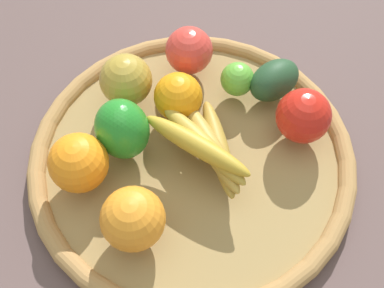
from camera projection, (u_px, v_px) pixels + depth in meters
name	position (u px, v px, depth m)	size (l,w,h in m)	color
ground_plane	(192.00, 164.00, 0.72)	(2.40, 2.40, 0.00)	brown
basket	(192.00, 158.00, 0.71)	(0.46, 0.46, 0.03)	#977B48
banana_bunch	(207.00, 145.00, 0.66)	(0.16, 0.16, 0.06)	#AB8732
apple_1	(126.00, 80.00, 0.72)	(0.08, 0.08, 0.08)	#AB8C32
orange_0	(178.00, 97.00, 0.70)	(0.07, 0.07, 0.07)	orange
bell_pepper	(122.00, 129.00, 0.66)	(0.08, 0.07, 0.09)	#238226
avocado	(274.00, 80.00, 0.73)	(0.08, 0.06, 0.06)	#224427
orange_1	(79.00, 163.00, 0.64)	(0.08, 0.08, 0.08)	orange
orange_2	(133.00, 219.00, 0.60)	(0.08, 0.08, 0.08)	orange
lime_0	(237.00, 79.00, 0.73)	(0.05, 0.05, 0.05)	#5BAB35
apple_2	(189.00, 50.00, 0.75)	(0.07, 0.07, 0.07)	red
apple_0	(303.00, 116.00, 0.68)	(0.08, 0.08, 0.08)	red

